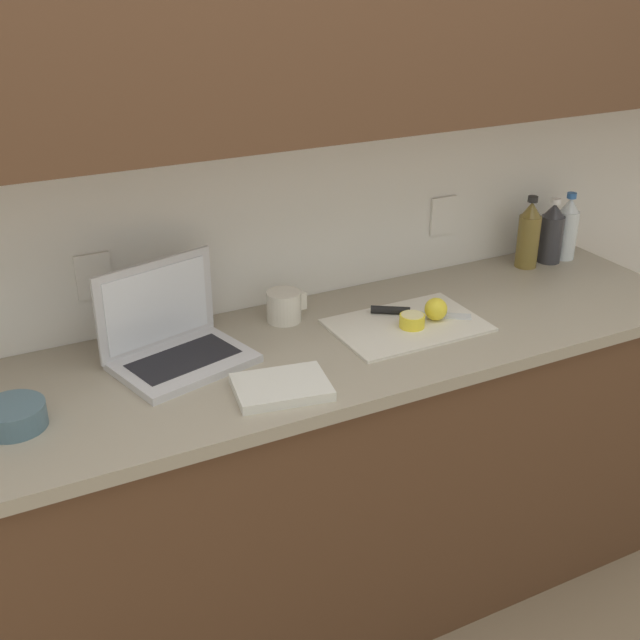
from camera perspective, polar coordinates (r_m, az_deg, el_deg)
name	(u,v)px	position (r m, az deg, el deg)	size (l,w,h in m)	color
ground_plane	(283,615)	(2.60, -2.64, -20.25)	(12.00, 12.00, 0.00)	#847056
wall_back	(231,75)	(2.05, -6.37, 16.94)	(5.20, 0.38, 2.60)	white
counter_unit	(273,496)	(2.29, -3.35, -12.36)	(2.51, 0.61, 0.90)	brown
laptop	(173,339)	(2.04, -10.43, -1.32)	(0.37, 0.31, 0.25)	silver
cutting_board	(407,325)	(2.21, 6.22, -0.37)	(0.41, 0.27, 0.01)	silver
knife	(403,311)	(2.26, 5.94, 0.61)	(0.25, 0.18, 0.02)	silver
lemon_half_cut	(412,321)	(2.19, 6.56, -0.04)	(0.07, 0.07, 0.04)	yellow
lemon_whole_beside	(436,309)	(2.23, 8.24, 0.78)	(0.06, 0.06, 0.06)	yellow
bottle_green_soda	(529,235)	(2.66, 14.62, 5.87)	(0.07, 0.07, 0.23)	olive
bottle_oil_tall	(551,233)	(2.72, 16.14, 5.95)	(0.08, 0.08, 0.22)	#333338
bottle_water_clear	(567,229)	(2.76, 17.17, 6.21)	(0.07, 0.07, 0.22)	silver
measuring_cup	(284,306)	(2.22, -2.56, 0.98)	(0.12, 0.10, 0.09)	silver
bowl_white	(14,416)	(1.87, -20.96, -6.40)	(0.14, 0.14, 0.05)	slate
dish_towel	(281,387)	(1.89, -2.76, -4.79)	(0.22, 0.16, 0.02)	silver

